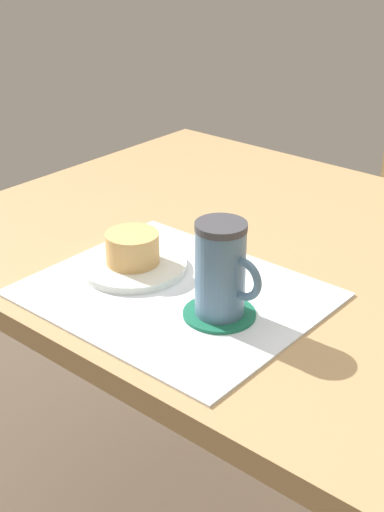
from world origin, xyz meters
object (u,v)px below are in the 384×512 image
Objects in this scene: pastry_plate at (133,265)px; coffee_mug at (222,269)px; pastry at (132,248)px; dining_table at (296,296)px.

coffee_mug reaches higher than pastry_plate.
pastry is (0.00, 0.00, 0.03)m from pastry_plate.
dining_table is 0.30m from pastry.
dining_table is 7.28× the size of pastry_plate.
dining_table is at bearing 51.88° from pastry_plate.
coffee_mug reaches higher than pastry.
pastry reaches higher than pastry_plate.
pastry_plate is 2.03× the size of pastry.
pastry_plate is 0.03m from pastry.
coffee_mug reaches higher than dining_table.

